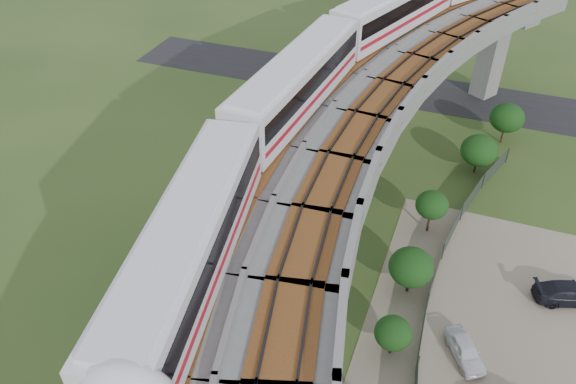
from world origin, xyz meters
TOP-DOWN VIEW (x-y plane):
  - ground at (0.00, 0.00)m, footprint 160.00×160.00m
  - dirt_lot at (14.00, -2.00)m, footprint 18.00×26.00m
  - asphalt_road at (0.00, 30.00)m, footprint 60.00×8.00m
  - viaduct at (3.84, 0.00)m, footprint 19.58×73.98m
  - metro_train at (1.32, 10.72)m, footprint 16.74×60.29m
  - fence at (9.75, 0.00)m, footprint 3.87×38.73m
  - tree_0 at (11.59, 22.59)m, footprint 3.06×3.06m
  - tree_1 at (9.76, 16.79)m, footprint 3.08×3.08m
  - tree_2 at (7.25, 7.69)m, footprint 2.40×2.40m
  - tree_3 at (7.00, 1.11)m, footprint 2.92×2.92m
  - tree_4 at (7.00, -4.14)m, footprint 2.22×2.22m
  - car_white at (11.16, -2.89)m, footprint 3.01×3.70m
  - car_dark at (17.00, 4.02)m, footprint 4.94×3.28m

SIDE VIEW (x-z plane):
  - ground at x=0.00m, z-range 0.00..0.00m
  - asphalt_road at x=0.00m, z-range 0.00..0.03m
  - dirt_lot at x=14.00m, z-range 0.00..0.04m
  - car_white at x=11.16m, z-range 0.04..1.23m
  - car_dark at x=17.00m, z-range 0.04..1.37m
  - fence at x=9.75m, z-range 0.00..1.50m
  - tree_4 at x=7.00m, z-range 0.44..3.21m
  - tree_1 at x=9.76m, z-range 0.46..4.00m
  - tree_3 at x=7.00m, z-range 0.50..4.00m
  - tree_2 at x=7.25m, z-range 0.74..4.27m
  - tree_0 at x=11.59m, z-range 0.65..4.54m
  - viaduct at x=3.84m, z-range 3.35..14.75m
  - metro_train at x=1.32m, z-range 10.49..14.13m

